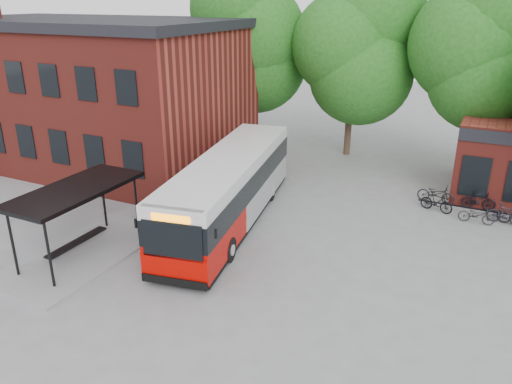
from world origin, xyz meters
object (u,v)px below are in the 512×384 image
at_px(bicycle_0, 436,194).
at_px(bicycle_4, 476,215).
at_px(bus_shelter, 79,222).
at_px(city_bus, 230,190).
at_px(bicycle_5, 506,214).
at_px(bicycle_3, 479,200).
at_px(bicycle_1, 437,202).

relative_size(bicycle_0, bicycle_4, 1.16).
distance_m(bus_shelter, bicycle_0, 16.84).
xyz_separation_m(city_bus, bicycle_0, (8.13, 6.54, -1.08)).
bearing_deg(city_bus, bicycle_4, 14.98).
xyz_separation_m(bicycle_0, bicycle_5, (3.20, -1.32, 0.01)).
bearing_deg(bicycle_4, bicycle_5, -68.43).
xyz_separation_m(city_bus, bicycle_3, (10.12, 6.55, -1.09)).
xyz_separation_m(city_bus, bicycle_5, (11.32, 5.23, -1.07)).
bearing_deg(bicycle_1, bicycle_4, -92.49).
height_order(bicycle_0, bicycle_4, bicycle_0).
distance_m(city_bus, bicycle_0, 10.49).
bearing_deg(bicycle_1, bicycle_0, 25.23).
distance_m(bicycle_0, bicycle_4, 2.68).
height_order(bicycle_4, bicycle_5, bicycle_5).
bearing_deg(bicycle_0, bus_shelter, 138.54).
bearing_deg(bicycle_0, bicycle_5, -108.95).
bearing_deg(bicycle_0, bicycle_3, -86.45).
bearing_deg(bicycle_3, city_bus, 118.48).
xyz_separation_m(city_bus, bicycle_4, (10.13, 4.76, -1.15)).
bearing_deg(bicycle_0, city_bus, 132.27).
xyz_separation_m(bicycle_1, bicycle_5, (3.01, -0.15, 0.00)).
height_order(bus_shelter, bicycle_4, bus_shelter).
height_order(bicycle_3, bicycle_5, bicycle_5).
xyz_separation_m(bus_shelter, bicycle_5, (15.06, 10.59, -0.97)).
distance_m(city_bus, bicycle_1, 9.96).
bearing_deg(bicycle_1, bus_shelter, 147.86).
bearing_deg(bus_shelter, bicycle_5, 35.12).
height_order(bicycle_1, bicycle_5, bicycle_5).
relative_size(city_bus, bicycle_1, 7.70).
bearing_deg(city_bus, bicycle_3, 22.72).
xyz_separation_m(bicycle_4, bicycle_5, (1.19, 0.46, 0.08)).
bearing_deg(bicycle_4, bus_shelter, 126.40).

